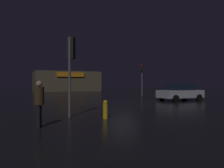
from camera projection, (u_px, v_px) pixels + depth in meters
ground_plane at (123, 101)px, 19.49m from camera, size 120.00×120.00×0.00m
store_building at (66, 81)px, 50.58m from camera, size 14.06×8.34×4.35m
traffic_signal_main at (142, 73)px, 28.79m from camera, size 0.41×0.43×4.19m
traffic_signal_opposite at (71, 58)px, 10.34m from camera, size 0.42×0.43×3.70m
car_near at (180, 92)px, 19.97m from camera, size 4.13×2.11×1.55m
pedestrian at (39, 100)px, 7.75m from camera, size 0.43×0.43×1.64m
fire_hydrant at (105, 110)px, 9.70m from camera, size 0.22×0.22×0.82m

